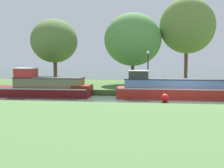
# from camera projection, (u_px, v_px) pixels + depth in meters

# --- Properties ---
(ground_plane) EXTENTS (120.00, 120.00, 0.00)m
(ground_plane) POSITION_uv_depth(u_px,v_px,m) (183.00, 101.00, 19.19)
(ground_plane) COLOR #3D4F45
(riverbank_far) EXTENTS (72.00, 10.00, 0.40)m
(riverbank_far) POSITION_uv_depth(u_px,v_px,m) (175.00, 87.00, 26.09)
(riverbank_far) COLOR #466930
(riverbank_far) RESTS_ON ground_plane
(riverbank_near) EXTENTS (72.00, 10.00, 0.40)m
(riverbank_near) POSITION_uv_depth(u_px,v_px,m) (209.00, 132.00, 10.29)
(riverbank_near) COLOR #4F763D
(riverbank_near) RESTS_ON ground_plane
(red_barge) EXTENTS (9.59, 1.54, 1.85)m
(red_barge) POSITION_uv_depth(u_px,v_px,m) (184.00, 89.00, 20.31)
(red_barge) COLOR red
(red_barge) RESTS_ON ground_plane
(maroon_narrowboat) EXTENTS (7.37, 2.14, 1.99)m
(maroon_narrowboat) POSITION_uv_depth(u_px,v_px,m) (43.00, 87.00, 21.61)
(maroon_narrowboat) COLOR maroon
(maroon_narrowboat) RESTS_ON ground_plane
(willow_tree_left) EXTENTS (3.85, 4.73, 5.58)m
(willow_tree_left) POSITION_uv_depth(u_px,v_px,m) (54.00, 41.00, 25.79)
(willow_tree_left) COLOR brown
(willow_tree_left) RESTS_ON riverbank_far
(willow_tree_centre) EXTENTS (5.04, 4.18, 6.25)m
(willow_tree_centre) POSITION_uv_depth(u_px,v_px,m) (133.00, 39.00, 26.79)
(willow_tree_centre) COLOR brown
(willow_tree_centre) RESTS_ON riverbank_far
(willow_tree_right) EXTENTS (4.82, 3.40, 7.51)m
(willow_tree_right) POSITION_uv_depth(u_px,v_px,m) (187.00, 26.00, 26.50)
(willow_tree_right) COLOR brown
(willow_tree_right) RESTS_ON riverbank_far
(lamp_post) EXTENTS (0.24, 0.24, 2.82)m
(lamp_post) POSITION_uv_depth(u_px,v_px,m) (148.00, 65.00, 23.24)
(lamp_post) COLOR #333338
(lamp_post) RESTS_ON riverbank_far
(mooring_post_near) EXTENTS (0.12, 0.12, 0.74)m
(mooring_post_near) POSITION_uv_depth(u_px,v_px,m) (80.00, 84.00, 22.76)
(mooring_post_near) COLOR #453926
(mooring_post_near) RESTS_ON riverbank_far
(channel_buoy) EXTENTS (0.52, 0.52, 0.52)m
(channel_buoy) POSITION_uv_depth(u_px,v_px,m) (165.00, 98.00, 18.46)
(channel_buoy) COLOR red
(channel_buoy) RESTS_ON ground_plane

